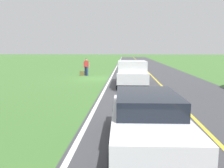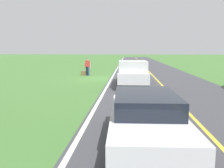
# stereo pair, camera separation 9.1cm
# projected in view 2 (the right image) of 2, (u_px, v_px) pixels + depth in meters

# --- Properties ---
(ground_plane) EXTENTS (200.00, 200.00, 0.00)m
(ground_plane) POSITION_uv_depth(u_px,v_px,m) (100.00, 79.00, 20.13)
(ground_plane) COLOR #427033
(road_surface) EXTENTS (8.24, 120.00, 0.00)m
(road_surface) POSITION_uv_depth(u_px,v_px,m) (156.00, 79.00, 19.79)
(road_surface) COLOR #3D3D42
(road_surface) RESTS_ON ground
(lane_edge_line) EXTENTS (0.16, 117.60, 0.00)m
(lane_edge_line) POSITION_uv_depth(u_px,v_px,m) (111.00, 79.00, 20.06)
(lane_edge_line) COLOR silver
(lane_edge_line) RESTS_ON ground
(lane_centre_line) EXTENTS (0.14, 117.60, 0.00)m
(lane_centre_line) POSITION_uv_depth(u_px,v_px,m) (156.00, 79.00, 19.79)
(lane_centre_line) COLOR gold
(lane_centre_line) RESTS_ON ground
(hitchhiker_walking) EXTENTS (0.62, 0.51, 1.75)m
(hitchhiker_walking) POSITION_uv_depth(u_px,v_px,m) (88.00, 66.00, 22.55)
(hitchhiker_walking) COLOR navy
(hitchhiker_walking) RESTS_ON ground
(suitcase_carried) EXTENTS (0.46, 0.20, 0.46)m
(suitcase_carried) POSITION_uv_depth(u_px,v_px,m) (83.00, 73.00, 22.61)
(suitcase_carried) COLOR brown
(suitcase_carried) RESTS_ON ground
(pickup_truck_passing) EXTENTS (2.17, 5.43, 1.82)m
(pickup_truck_passing) POSITION_uv_depth(u_px,v_px,m) (132.00, 72.00, 16.12)
(pickup_truck_passing) COLOR silver
(pickup_truck_passing) RESTS_ON ground
(sedan_ahead_same_lane) EXTENTS (2.02, 4.45, 1.41)m
(sedan_ahead_same_lane) POSITION_uv_depth(u_px,v_px,m) (146.00, 118.00, 6.07)
(sedan_ahead_same_lane) COLOR silver
(sedan_ahead_same_lane) RESTS_ON ground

